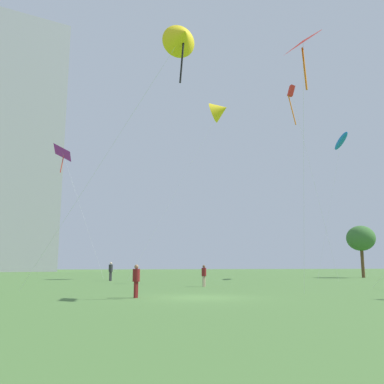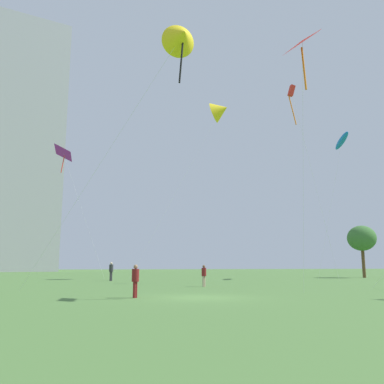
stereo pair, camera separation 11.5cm
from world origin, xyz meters
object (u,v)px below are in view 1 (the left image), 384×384
kite_flying_4 (220,110)px  kite_flying_6 (303,44)px  person_standing_2 (204,274)px  distant_highrise_1 (16,147)px  kite_flying_5 (292,95)px  kite_flying_2 (341,141)px  person_standing_1 (136,279)px  kite_flying_3 (63,154)px  park_tree_0 (361,239)px  distant_highrise_0 (13,173)px  person_standing_0 (111,270)px  kite_flying_0 (182,37)px

kite_flying_4 → kite_flying_6: bearing=-98.2°
kite_flying_6 → person_standing_2: bearing=102.3°
person_standing_2 → distant_highrise_1: bearing=69.9°
kite_flying_5 → distant_highrise_1: size_ratio=0.29×
person_standing_2 → kite_flying_2: kite_flying_2 is taller
person_standing_1 → person_standing_2: 11.04m
kite_flying_3 → kite_flying_6: (14.47, -33.84, -2.10)m
park_tree_0 → kite_flying_3: bearing=170.1°
kite_flying_3 → kite_flying_5: bearing=-40.2°
kite_flying_4 → kite_flying_6: size_ratio=1.51×
kite_flying_2 → kite_flying_6: bearing=-127.3°
park_tree_0 → distant_highrise_0: 125.12m
person_standing_0 → kite_flying_6: (8.55, -24.08, 12.08)m
person_standing_1 → kite_flying_4: (12.18, 24.73, 19.00)m
person_standing_0 → park_tree_0: bearing=129.1°
kite_flying_0 → park_tree_0: kite_flying_0 is taller
distant_highrise_0 → distant_highrise_1: (7.45, -38.39, -1.02)m
distant_highrise_1 → person_standing_0: bearing=-88.4°
kite_flying_0 → distant_highrise_1: size_ratio=0.23×
kite_flying_2 → kite_flying_5: size_ratio=0.92×
kite_flying_5 → distant_highrise_0: distant_highrise_0 is taller
kite_flying_2 → kite_flying_4: (-14.22, 2.97, 3.72)m
person_standing_2 → kite_flying_2: 28.43m
person_standing_1 → kite_flying_2: size_ratio=0.09×
person_standing_2 → kite_flying_3: 29.32m
person_standing_1 → kite_flying_0: kite_flying_0 is taller
kite_flying_4 → kite_flying_5: size_ratio=1.16×
kite_flying_0 → park_tree_0: (28.60, 25.21, -9.08)m
person_standing_1 → distant_highrise_0: 138.23m
person_standing_2 → park_tree_0: (24.93, 16.11, 3.95)m
kite_flying_5 → distant_highrise_0: size_ratio=0.28×
kite_flying_0 → kite_flying_6: size_ratio=1.06×
kite_flying_4 → kite_flying_6: (-3.83, -26.67, -6.76)m
park_tree_0 → kite_flying_6: bearing=-129.4°
person_standing_2 → kite_flying_5: (9.84, 4.10, 16.60)m
kite_flying_6 → park_tree_0: size_ratio=2.19×
kite_flying_0 → distant_highrise_1: (-24.84, 92.39, 18.24)m
person_standing_1 → kite_flying_5: 26.52m
person_standing_0 → park_tree_0: 31.43m
distant_highrise_1 → kite_flying_5: bearing=-80.2°
kite_flying_0 → kite_flying_4: (9.95, 24.51, 5.97)m
kite_flying_4 → distant_highrise_1: size_ratio=0.33×
kite_flying_0 → kite_flying_5: (13.51, 13.21, 3.56)m
kite_flying_0 → person_standing_2: bearing=68.0°
kite_flying_4 → person_standing_1: bearing=-116.2°
person_standing_0 → kite_flying_4: bearing=134.8°
person_standing_0 → kite_flying_2: 30.60m
person_standing_1 → kite_flying_6: 14.94m
person_standing_1 → kite_flying_0: bearing=-51.7°
kite_flying_0 → distant_highrise_1: bearing=105.0°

